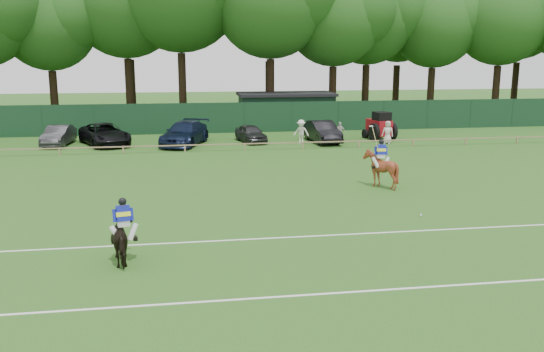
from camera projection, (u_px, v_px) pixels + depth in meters
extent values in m
plane|color=#1E4C14|center=(271.00, 230.00, 21.39)|extent=(160.00, 160.00, 0.00)
imported|color=black|center=(125.00, 239.00, 17.95)|extent=(1.18, 1.89, 1.48)
imported|color=maroon|center=(380.00, 169.00, 28.05)|extent=(1.70, 1.85, 1.84)
imported|color=#2E2E30|center=(58.00, 136.00, 40.94)|extent=(1.87, 4.40, 1.41)
imported|color=black|center=(105.00, 134.00, 41.08)|extent=(4.54, 6.13, 1.55)
imported|color=#101932|center=(185.00, 133.00, 41.13)|extent=(4.08, 6.14, 1.65)
imported|color=#2E2E30|center=(251.00, 133.00, 42.45)|extent=(2.34, 4.06, 1.30)
imported|color=black|center=(322.00, 132.00, 42.41)|extent=(2.03, 4.86, 1.56)
imported|color=silver|center=(301.00, 132.00, 41.65)|extent=(1.29, 1.04, 1.75)
imported|color=beige|center=(340.00, 132.00, 42.15)|extent=(0.94, 0.49, 1.53)
imported|color=silver|center=(388.00, 132.00, 41.63)|extent=(0.97, 0.87, 1.66)
cube|color=silver|center=(124.00, 223.00, 17.84)|extent=(0.41, 0.34, 0.18)
cube|color=#171FA6|center=(123.00, 213.00, 17.77)|extent=(0.46, 0.39, 0.51)
cube|color=#FFFD28|center=(123.00, 214.00, 17.78)|extent=(0.48, 0.38, 0.18)
sphere|color=black|center=(122.00, 202.00, 17.70)|extent=(0.25, 0.25, 0.25)
cylinder|color=silver|center=(133.00, 232.00, 17.95)|extent=(0.41, 0.41, 0.59)
cylinder|color=silver|center=(116.00, 234.00, 17.76)|extent=(0.44, 0.31, 0.59)
cube|color=silver|center=(381.00, 156.00, 27.91)|extent=(0.39, 0.31, 0.18)
cube|color=#171FA6|center=(381.00, 149.00, 27.85)|extent=(0.44, 0.36, 0.51)
cube|color=#FFFD28|center=(381.00, 150.00, 27.85)|extent=(0.46, 0.34, 0.18)
sphere|color=black|center=(381.00, 142.00, 27.77)|extent=(0.25, 0.25, 0.25)
cylinder|color=silver|center=(386.00, 162.00, 27.93)|extent=(0.42, 0.32, 0.59)
cylinder|color=silver|center=(375.00, 162.00, 27.92)|extent=(0.42, 0.38, 0.59)
cylinder|color=tan|center=(375.00, 138.00, 27.78)|extent=(0.20, 0.61, 1.17)
sphere|color=silver|center=(421.00, 215.00, 23.16)|extent=(0.09, 0.09, 0.09)
cube|color=silver|center=(306.00, 295.00, 15.59)|extent=(60.00, 0.10, 0.01)
cube|color=silver|center=(276.00, 238.00, 20.42)|extent=(60.00, 0.10, 0.01)
cube|color=#997F5B|center=(230.00, 144.00, 38.68)|extent=(62.00, 0.08, 0.08)
cube|color=#14351E|center=(220.00, 118.00, 47.21)|extent=(92.00, 0.04, 2.50)
cube|color=#14331E|center=(286.00, 111.00, 50.99)|extent=(8.00, 4.00, 2.80)
cube|color=black|center=(286.00, 94.00, 50.68)|extent=(8.40, 4.40, 0.24)
cube|color=maroon|center=(379.00, 127.00, 43.75)|extent=(1.52, 2.30, 1.15)
cube|color=black|center=(382.00, 117.00, 43.25)|extent=(1.26, 1.33, 0.80)
cylinder|color=black|center=(374.00, 132.00, 42.98)|extent=(0.51, 1.36, 1.33)
cylinder|color=black|center=(392.00, 131.00, 43.48)|extent=(0.51, 1.36, 1.33)
cylinder|color=black|center=(365.00, 134.00, 44.47)|extent=(0.39, 0.75, 0.71)
cylinder|color=black|center=(380.00, 133.00, 44.90)|extent=(0.39, 0.75, 0.71)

